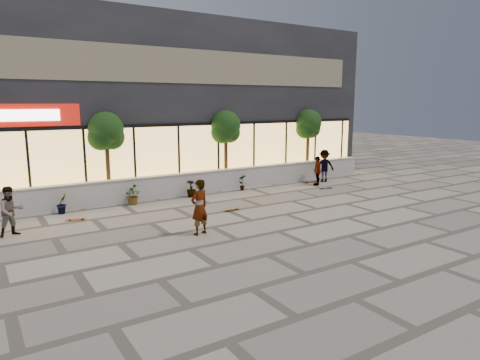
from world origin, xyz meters
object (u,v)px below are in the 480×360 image
tree_midwest (106,133)px  skater_left (11,211)px  tree_mideast (226,129)px  skater_right_far (324,166)px  skateboard_right_far (326,187)px  skateboard_left (76,218)px  tree_east (308,126)px  skateboard_right_near (311,181)px  skater_right_near (318,171)px  skateboard_center (232,209)px  skater_center (199,207)px

tree_midwest → skater_left: 5.75m
tree_mideast → skater_right_far: (5.26, -1.67, -2.11)m
skateboard_right_far → skateboard_left: bearing=-175.0°
skater_left → skateboard_left: bearing=4.6°
skateboard_left → skateboard_right_far: size_ratio=0.92×
tree_mideast → tree_midwest: bearing=180.0°
tree_mideast → tree_east: (5.50, 0.00, 0.00)m
skateboard_right_far → skateboard_right_near: bearing=81.5°
skater_left → skater_right_near: (14.36, 1.15, -0.05)m
tree_east → skater_right_near: bearing=-119.1°
skater_right_near → skateboard_right_near: size_ratio=1.77×
tree_midwest → skateboard_left: bearing=-127.5°
skater_right_far → skateboard_center: (-7.61, -2.76, -0.80)m
skater_right_near → skateboard_center: size_ratio=2.02×
tree_east → skater_right_near: (-1.24, -2.24, -2.22)m
skater_left → skater_right_far: skater_right_far is taller
skater_center → skater_right_near: (9.13, 4.30, -0.15)m
skater_right_near → skateboard_left: size_ratio=2.07×
skateboard_left → skater_center: bearing=-40.1°
tree_east → skateboard_right_near: (-1.00, -1.50, -2.90)m
tree_midwest → skater_center: tree_midwest is taller
tree_mideast → skateboard_right_near: size_ratio=4.50×
skater_right_near → skateboard_right_far: 1.20m
tree_mideast → skateboard_center: tree_mideast is taller
skater_right_far → skater_right_near: bearing=53.7°
tree_mideast → skater_left: size_ratio=2.38×
tree_east → skater_right_near: 3.39m
skater_left → skater_right_near: skater_left is taller
tree_midwest → skateboard_right_far: 10.89m
tree_midwest → tree_east: (11.50, 0.00, 0.00)m
skater_left → skateboard_left: (2.14, 0.82, -0.75)m
skater_center → tree_mideast: bearing=-141.8°
tree_east → skater_left: 16.12m
tree_mideast → skater_center: tree_mideast is taller
tree_east → skateboard_right_near: tree_east is taller
skater_right_near → skater_right_far: (1.01, 0.57, 0.11)m
tree_east → skateboard_center: size_ratio=5.14×
skateboard_right_far → skater_right_far: bearing=58.2°
tree_midwest → skateboard_right_far: bearing=-17.7°
skater_right_near → tree_midwest: bearing=-47.2°
tree_midwest → skater_center: 6.95m
tree_midwest → skater_right_near: bearing=-12.3°
tree_midwest → skater_left: (-4.11, -3.39, -2.16)m
skater_right_near → skateboard_center: 6.99m
skateboard_center → tree_east: bearing=27.0°
tree_midwest → skater_left: size_ratio=2.38×
skater_center → skater_left: bearing=-46.2°
tree_east → skater_right_far: bearing=-98.1°
tree_midwest → skater_right_far: tree_midwest is taller
skater_center → skateboard_center: bearing=-155.3°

